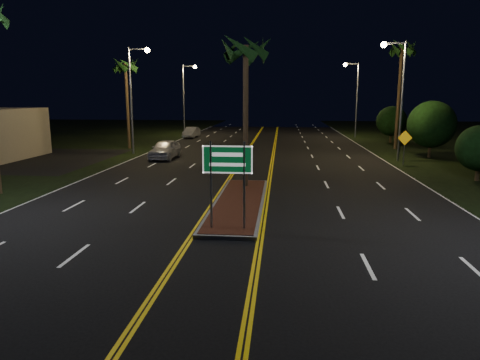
# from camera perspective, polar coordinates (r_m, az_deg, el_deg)

# --- Properties ---
(ground) EXTENTS (120.00, 120.00, 0.00)m
(ground) POSITION_cam_1_polar(r_m,az_deg,el_deg) (13.23, -3.17, -10.68)
(ground) COLOR black
(ground) RESTS_ON ground
(median_island) EXTENTS (2.25, 10.25, 0.17)m
(median_island) POSITION_cam_1_polar(r_m,az_deg,el_deg) (19.83, -0.12, -3.02)
(median_island) COLOR gray
(median_island) RESTS_ON ground
(highway_sign) EXTENTS (1.80, 0.08, 3.20)m
(highway_sign) POSITION_cam_1_polar(r_m,az_deg,el_deg) (15.27, -1.68, 1.64)
(highway_sign) COLOR gray
(highway_sign) RESTS_ON ground
(streetlight_left_mid) EXTENTS (1.91, 0.44, 9.00)m
(streetlight_left_mid) POSITION_cam_1_polar(r_m,az_deg,el_deg) (38.26, -13.85, 11.82)
(streetlight_left_mid) COLOR gray
(streetlight_left_mid) RESTS_ON ground
(streetlight_left_far) EXTENTS (1.91, 0.44, 9.00)m
(streetlight_left_far) POSITION_cam_1_polar(r_m,az_deg,el_deg) (57.53, -7.17, 11.66)
(streetlight_left_far) COLOR gray
(streetlight_left_far) RESTS_ON ground
(streetlight_right_mid) EXTENTS (1.91, 0.44, 9.00)m
(streetlight_right_mid) POSITION_cam_1_polar(r_m,az_deg,el_deg) (35.25, 20.28, 11.57)
(streetlight_right_mid) COLOR gray
(streetlight_right_mid) RESTS_ON ground
(streetlight_right_far) EXTENTS (1.91, 0.44, 9.00)m
(streetlight_right_far) POSITION_cam_1_polar(r_m,az_deg,el_deg) (54.85, 14.98, 11.41)
(streetlight_right_far) COLOR gray
(streetlight_right_far) RESTS_ON ground
(palm_median) EXTENTS (2.40, 2.40, 8.30)m
(palm_median) POSITION_cam_1_polar(r_m,az_deg,el_deg) (22.85, 0.77, 16.99)
(palm_median) COLOR #382819
(palm_median) RESTS_ON ground
(palm_left_far) EXTENTS (2.40, 2.40, 8.80)m
(palm_left_far) POSITION_cam_1_polar(r_m,az_deg,el_deg) (42.85, -15.02, 14.44)
(palm_left_far) COLOR #382819
(palm_left_far) RESTS_ON ground
(palm_right_far) EXTENTS (2.40, 2.40, 10.30)m
(palm_right_far) POSITION_cam_1_polar(r_m,az_deg,el_deg) (43.74, 20.77, 15.88)
(palm_right_far) COLOR #382819
(palm_right_far) RESTS_ON ground
(shrub_near) EXTENTS (2.70, 2.70, 3.30)m
(shrub_near) POSITION_cam_1_polar(r_m,az_deg,el_deg) (28.76, 29.36, 3.71)
(shrub_near) COLOR #382819
(shrub_near) RESTS_ON ground
(shrub_mid) EXTENTS (3.78, 3.78, 4.62)m
(shrub_mid) POSITION_cam_1_polar(r_m,az_deg,el_deg) (38.18, 24.19, 6.79)
(shrub_mid) COLOR #382819
(shrub_mid) RESTS_ON ground
(shrub_far) EXTENTS (3.24, 3.24, 3.96)m
(shrub_far) POSITION_cam_1_polar(r_m,az_deg,el_deg) (49.66, 19.57, 7.41)
(shrub_far) COLOR #382819
(shrub_far) RESTS_ON ground
(car_near) EXTENTS (2.42, 5.38, 1.77)m
(car_near) POSITION_cam_1_polar(r_m,az_deg,el_deg) (35.19, -9.98, 4.29)
(car_near) COLOR silver
(car_near) RESTS_ON ground
(car_far) EXTENTS (2.20, 4.51, 1.46)m
(car_far) POSITION_cam_1_polar(r_m,az_deg,el_deg) (53.49, -6.50, 6.45)
(car_far) COLOR silver
(car_far) RESTS_ON ground
(warning_sign) EXTENTS (1.05, 0.20, 2.53)m
(warning_sign) POSITION_cam_1_polar(r_m,az_deg,el_deg) (33.26, 21.10, 4.66)
(warning_sign) COLOR gray
(warning_sign) RESTS_ON ground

